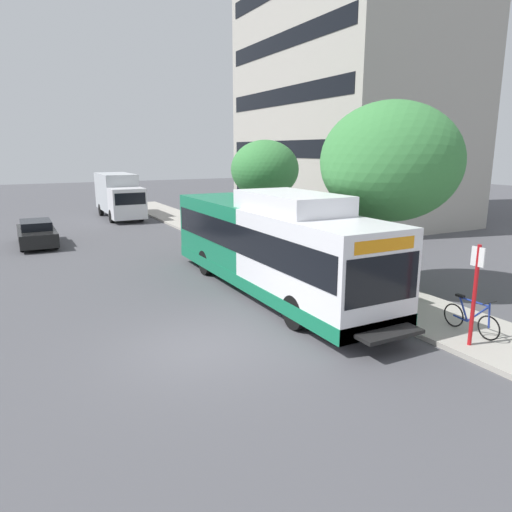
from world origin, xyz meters
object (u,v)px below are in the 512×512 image
Objects in this scene: bus_stop_sign_pole at (475,288)px; street_tree_near_stop at (390,162)px; street_tree_mid_block at (265,170)px; parked_car_far_lane at (37,233)px; transit_bus at (270,245)px; box_truck_background at (119,195)px; bicycle_parked at (471,318)px.

street_tree_near_stop is (1.59, 4.89, 2.93)m from bus_stop_sign_pole.
parked_car_far_lane is (-10.44, 6.15, -3.35)m from street_tree_mid_block.
street_tree_near_stop reaches higher than transit_bus.
street_tree_near_stop is at bearing 72.00° from bus_stop_sign_pole.
bus_stop_sign_pole is 0.40× the size of street_tree_near_stop.
transit_bus is at bearing -117.45° from street_tree_mid_block.
street_tree_near_stop is at bearing -79.64° from box_truck_background.
street_tree_mid_block is 12.57m from parked_car_far_lane.
bicycle_parked is at bearing 37.83° from bus_stop_sign_pole.
street_tree_near_stop reaches higher than street_tree_mid_block.
transit_bus is 2.29× the size of street_tree_mid_block.
transit_bus reaches higher than box_truck_background.
street_tree_near_stop is at bearing -55.09° from parked_car_far_lane.
bus_stop_sign_pole is at bearing -73.53° from transit_bus.
street_tree_mid_block reaches higher than box_truck_background.
box_truck_background reaches higher than bicycle_parked.
bus_stop_sign_pole is 0.58× the size of parked_car_far_lane.
box_truck_background is at bearing 54.28° from parked_car_far_lane.
transit_bus is 21.62m from box_truck_background.
street_tree_mid_block is at bearing 83.43° from bus_stop_sign_pole.
parked_car_far_lane is (-9.56, 19.33, 0.10)m from bicycle_parked.
bicycle_parked is 13.65m from street_tree_mid_block.
parked_car_far_lane is at bearing 149.52° from street_tree_mid_block.
parked_car_far_lane is (-10.45, 14.98, -3.92)m from street_tree_near_stop.
bus_stop_sign_pole is (2.01, -6.80, -0.05)m from transit_bus.
box_truck_background is at bearing 100.36° from street_tree_near_stop.
transit_bus is at bearing 151.94° from street_tree_near_stop.
box_truck_background is (-2.72, 28.41, 0.09)m from bus_stop_sign_pole.
bus_stop_sign_pole is 1.48× the size of bicycle_parked.
street_tree_near_stop is at bearing 78.35° from bicycle_parked.
box_truck_background is (-3.41, 27.88, 1.18)m from bicycle_parked.
street_tree_near_stop reaches higher than box_truck_background.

